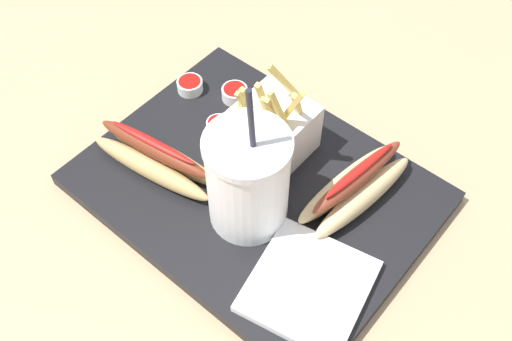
{
  "coord_description": "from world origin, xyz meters",
  "views": [
    {
      "loc": [
        0.3,
        -0.36,
        0.67
      ],
      "look_at": [
        0.0,
        0.0,
        0.05
      ],
      "focal_mm": 42.2,
      "sensor_mm": 36.0,
      "label": 1
    }
  ],
  "objects_px": {
    "fries_basket": "(274,128)",
    "napkin_stack": "(309,286)",
    "soda_cup": "(248,180)",
    "ketchup_cup_3": "(190,85)",
    "hot_dog_1": "(156,158)",
    "ketchup_cup_2": "(218,126)",
    "ketchup_cup_1": "(235,93)",
    "hot_dog_2": "(356,187)"
  },
  "relations": [
    {
      "from": "soda_cup",
      "to": "ketchup_cup_2",
      "type": "height_order",
      "value": "soda_cup"
    },
    {
      "from": "soda_cup",
      "to": "fries_basket",
      "type": "bearing_deg",
      "value": 112.66
    },
    {
      "from": "fries_basket",
      "to": "ketchup_cup_3",
      "type": "bearing_deg",
      "value": 177.95
    },
    {
      "from": "fries_basket",
      "to": "hot_dog_1",
      "type": "xyz_separation_m",
      "value": [
        -0.1,
        -0.13,
        -0.02
      ]
    },
    {
      "from": "hot_dog_2",
      "to": "ketchup_cup_1",
      "type": "distance_m",
      "value": 0.24
    },
    {
      "from": "fries_basket",
      "to": "hot_dog_1",
      "type": "relative_size",
      "value": 0.74
    },
    {
      "from": "soda_cup",
      "to": "ketchup_cup_3",
      "type": "xyz_separation_m",
      "value": [
        -0.21,
        0.11,
        -0.06
      ]
    },
    {
      "from": "soda_cup",
      "to": "hot_dog_2",
      "type": "height_order",
      "value": "soda_cup"
    },
    {
      "from": "fries_basket",
      "to": "ketchup_cup_2",
      "type": "bearing_deg",
      "value": -160.61
    },
    {
      "from": "ketchup_cup_1",
      "to": "ketchup_cup_2",
      "type": "distance_m",
      "value": 0.07
    },
    {
      "from": "hot_dog_2",
      "to": "napkin_stack",
      "type": "distance_m",
      "value": 0.15
    },
    {
      "from": "ketchup_cup_2",
      "to": "napkin_stack",
      "type": "distance_m",
      "value": 0.27
    },
    {
      "from": "hot_dog_1",
      "to": "napkin_stack",
      "type": "height_order",
      "value": "hot_dog_1"
    },
    {
      "from": "ketchup_cup_1",
      "to": "napkin_stack",
      "type": "height_order",
      "value": "ketchup_cup_1"
    },
    {
      "from": "hot_dog_2",
      "to": "ketchup_cup_2",
      "type": "bearing_deg",
      "value": -172.06
    },
    {
      "from": "soda_cup",
      "to": "fries_basket",
      "type": "relative_size",
      "value": 1.56
    },
    {
      "from": "fries_basket",
      "to": "napkin_stack",
      "type": "height_order",
      "value": "fries_basket"
    },
    {
      "from": "hot_dog_1",
      "to": "ketchup_cup_3",
      "type": "distance_m",
      "value": 0.15
    },
    {
      "from": "fries_basket",
      "to": "soda_cup",
      "type": "bearing_deg",
      "value": -67.34
    },
    {
      "from": "soda_cup",
      "to": "ketchup_cup_2",
      "type": "relative_size",
      "value": 6.77
    },
    {
      "from": "hot_dog_1",
      "to": "ketchup_cup_3",
      "type": "xyz_separation_m",
      "value": [
        -0.07,
        0.14,
        -0.01
      ]
    },
    {
      "from": "ketchup_cup_2",
      "to": "ketchup_cup_1",
      "type": "bearing_deg",
      "value": 111.86
    },
    {
      "from": "hot_dog_1",
      "to": "hot_dog_2",
      "type": "relative_size",
      "value": 1.06
    },
    {
      "from": "ketchup_cup_3",
      "to": "ketchup_cup_1",
      "type": "bearing_deg",
      "value": 25.91
    },
    {
      "from": "hot_dog_2",
      "to": "ketchup_cup_1",
      "type": "bearing_deg",
      "value": 171.74
    },
    {
      "from": "ketchup_cup_1",
      "to": "napkin_stack",
      "type": "bearing_deg",
      "value": -32.99
    },
    {
      "from": "soda_cup",
      "to": "hot_dog_1",
      "type": "distance_m",
      "value": 0.15
    },
    {
      "from": "ketchup_cup_2",
      "to": "hot_dog_2",
      "type": "bearing_deg",
      "value": 7.94
    },
    {
      "from": "ketchup_cup_1",
      "to": "ketchup_cup_2",
      "type": "height_order",
      "value": "same"
    },
    {
      "from": "fries_basket",
      "to": "ketchup_cup_1",
      "type": "distance_m",
      "value": 0.12
    },
    {
      "from": "ketchup_cup_3",
      "to": "hot_dog_1",
      "type": "bearing_deg",
      "value": -62.63
    },
    {
      "from": "soda_cup",
      "to": "ketchup_cup_1",
      "type": "height_order",
      "value": "soda_cup"
    },
    {
      "from": "hot_dog_2",
      "to": "ketchup_cup_1",
      "type": "xyz_separation_m",
      "value": [
        -0.24,
        0.03,
        -0.01
      ]
    },
    {
      "from": "ketchup_cup_2",
      "to": "napkin_stack",
      "type": "xyz_separation_m",
      "value": [
        0.25,
        -0.11,
        -0.01
      ]
    },
    {
      "from": "soda_cup",
      "to": "ketchup_cup_1",
      "type": "xyz_separation_m",
      "value": [
        -0.15,
        0.14,
        -0.06
      ]
    },
    {
      "from": "ketchup_cup_1",
      "to": "napkin_stack",
      "type": "relative_size",
      "value": 0.28
    },
    {
      "from": "soda_cup",
      "to": "hot_dog_1",
      "type": "relative_size",
      "value": 1.16
    },
    {
      "from": "ketchup_cup_1",
      "to": "ketchup_cup_2",
      "type": "xyz_separation_m",
      "value": [
        0.03,
        -0.06,
        0.0
      ]
    },
    {
      "from": "hot_dog_2",
      "to": "ketchup_cup_3",
      "type": "height_order",
      "value": "hot_dog_2"
    },
    {
      "from": "hot_dog_1",
      "to": "ketchup_cup_2",
      "type": "distance_m",
      "value": 0.11
    },
    {
      "from": "ketchup_cup_1",
      "to": "ketchup_cup_2",
      "type": "relative_size",
      "value": 1.15
    },
    {
      "from": "hot_dog_2",
      "to": "ketchup_cup_1",
      "type": "height_order",
      "value": "hot_dog_2"
    }
  ]
}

